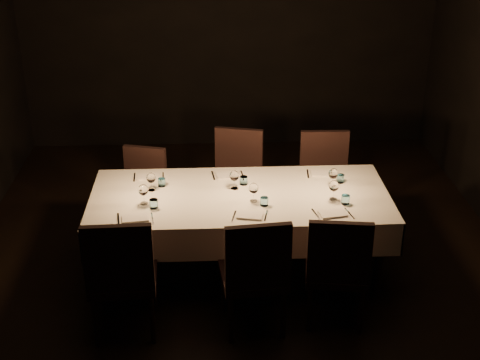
{
  "coord_description": "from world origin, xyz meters",
  "views": [
    {
      "loc": [
        -0.24,
        -5.01,
        3.3
      ],
      "look_at": [
        0.0,
        0.0,
        0.9
      ],
      "focal_mm": 50.0,
      "sensor_mm": 36.0,
      "label": 1
    }
  ],
  "objects_px": {
    "chair_near_right": "(337,266)",
    "chair_far_center": "(237,175)",
    "chair_near_left": "(122,273)",
    "dining_table": "(240,203)",
    "chair_far_right": "(325,178)",
    "chair_far_left": "(143,188)",
    "chair_near_center": "(255,271)"
  },
  "relations": [
    {
      "from": "dining_table",
      "to": "chair_near_left",
      "type": "distance_m",
      "value": 1.25
    },
    {
      "from": "chair_near_center",
      "to": "chair_far_left",
      "type": "xyz_separation_m",
      "value": [
        -0.96,
        1.58,
        -0.07
      ]
    },
    {
      "from": "chair_near_center",
      "to": "chair_far_right",
      "type": "height_order",
      "value": "chair_near_center"
    },
    {
      "from": "chair_near_left",
      "to": "chair_far_left",
      "type": "distance_m",
      "value": 1.59
    },
    {
      "from": "dining_table",
      "to": "chair_far_left",
      "type": "xyz_separation_m",
      "value": [
        -0.89,
        0.75,
        -0.2
      ]
    },
    {
      "from": "chair_far_left",
      "to": "chair_far_right",
      "type": "xyz_separation_m",
      "value": [
        1.75,
        0.03,
        0.05
      ]
    },
    {
      "from": "chair_near_left",
      "to": "chair_far_center",
      "type": "bearing_deg",
      "value": -120.52
    },
    {
      "from": "dining_table",
      "to": "chair_far_right",
      "type": "bearing_deg",
      "value": 42.07
    },
    {
      "from": "chair_near_center",
      "to": "chair_far_right",
      "type": "relative_size",
      "value": 1.03
    },
    {
      "from": "chair_far_left",
      "to": "chair_far_center",
      "type": "distance_m",
      "value": 0.91
    },
    {
      "from": "chair_near_right",
      "to": "chair_near_left",
      "type": "bearing_deg",
      "value": 9.81
    },
    {
      "from": "chair_near_left",
      "to": "chair_near_right",
      "type": "height_order",
      "value": "chair_near_left"
    },
    {
      "from": "dining_table",
      "to": "chair_near_right",
      "type": "height_order",
      "value": "chair_near_right"
    },
    {
      "from": "chair_near_left",
      "to": "chair_near_right",
      "type": "bearing_deg",
      "value": -179.96
    },
    {
      "from": "chair_near_center",
      "to": "chair_far_center",
      "type": "bearing_deg",
      "value": -94.03
    },
    {
      "from": "dining_table",
      "to": "chair_near_left",
      "type": "bearing_deg",
      "value": -137.49
    },
    {
      "from": "chair_near_center",
      "to": "chair_far_center",
      "type": "height_order",
      "value": "chair_near_center"
    },
    {
      "from": "chair_near_left",
      "to": "chair_near_center",
      "type": "xyz_separation_m",
      "value": [
        0.98,
        0.0,
        -0.01
      ]
    },
    {
      "from": "chair_far_right",
      "to": "dining_table",
      "type": "bearing_deg",
      "value": -136.67
    },
    {
      "from": "chair_near_left",
      "to": "chair_far_center",
      "type": "xyz_separation_m",
      "value": [
        0.92,
        1.7,
        -0.03
      ]
    },
    {
      "from": "dining_table",
      "to": "chair_far_center",
      "type": "distance_m",
      "value": 0.88
    },
    {
      "from": "chair_near_left",
      "to": "chair_far_center",
      "type": "relative_size",
      "value": 1.06
    },
    {
      "from": "chair_near_right",
      "to": "chair_far_left",
      "type": "relative_size",
      "value": 1.13
    },
    {
      "from": "dining_table",
      "to": "chair_far_right",
      "type": "distance_m",
      "value": 1.16
    },
    {
      "from": "chair_near_left",
      "to": "chair_far_right",
      "type": "bearing_deg",
      "value": -139.76
    },
    {
      "from": "chair_far_left",
      "to": "chair_near_right",
      "type": "bearing_deg",
      "value": -28.51
    },
    {
      "from": "dining_table",
      "to": "chair_far_right",
      "type": "xyz_separation_m",
      "value": [
        0.86,
        0.77,
        -0.15
      ]
    },
    {
      "from": "dining_table",
      "to": "chair_far_right",
      "type": "height_order",
      "value": "chair_far_right"
    },
    {
      "from": "chair_near_right",
      "to": "chair_far_center",
      "type": "xyz_separation_m",
      "value": [
        -0.69,
        1.64,
        0.0
      ]
    },
    {
      "from": "chair_near_center",
      "to": "chair_far_center",
      "type": "distance_m",
      "value": 1.7
    },
    {
      "from": "chair_near_right",
      "to": "chair_far_left",
      "type": "bearing_deg",
      "value": -36.05
    },
    {
      "from": "dining_table",
      "to": "chair_far_left",
      "type": "bearing_deg",
      "value": 140.09
    }
  ]
}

